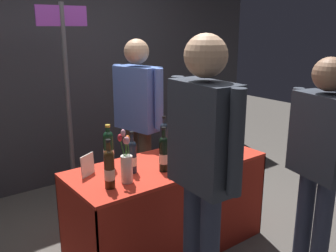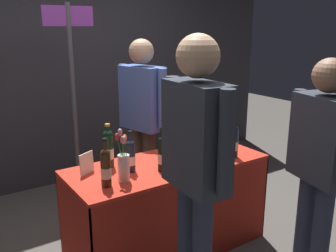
% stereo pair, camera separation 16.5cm
% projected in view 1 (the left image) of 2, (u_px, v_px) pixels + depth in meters
% --- Properties ---
extents(ground_plane, '(12.00, 12.00, 0.00)m').
position_uv_depth(ground_plane, '(168.00, 247.00, 3.11)').
color(ground_plane, '#514C47').
extents(back_partition, '(5.54, 0.12, 2.56)m').
position_uv_depth(back_partition, '(68.00, 73.00, 4.22)').
color(back_partition, '#2D2D33').
rests_on(back_partition, ground_plane).
extents(tasting_table, '(1.59, 0.66, 0.76)m').
position_uv_depth(tasting_table, '(168.00, 191.00, 2.97)').
color(tasting_table, red).
rests_on(tasting_table, ground_plane).
extents(featured_wine_bottle, '(0.07, 0.07, 0.35)m').
position_uv_depth(featured_wine_bottle, '(204.00, 130.00, 3.26)').
color(featured_wine_bottle, '#38230F').
rests_on(featured_wine_bottle, tasting_table).
extents(display_bottle_0, '(0.08, 0.08, 0.32)m').
position_uv_depth(display_bottle_0, '(200.00, 145.00, 2.90)').
color(display_bottle_0, black).
rests_on(display_bottle_0, tasting_table).
extents(display_bottle_1, '(0.07, 0.07, 0.32)m').
position_uv_depth(display_bottle_1, '(164.00, 138.00, 3.08)').
color(display_bottle_1, '#192333').
rests_on(display_bottle_1, tasting_table).
extents(display_bottle_2, '(0.08, 0.08, 0.34)m').
position_uv_depth(display_bottle_2, '(109.00, 149.00, 2.76)').
color(display_bottle_2, black).
rests_on(display_bottle_2, tasting_table).
extents(display_bottle_3, '(0.07, 0.07, 0.31)m').
position_uv_depth(display_bottle_3, '(132.00, 156.00, 2.69)').
color(display_bottle_3, '#192333').
rests_on(display_bottle_3, tasting_table).
extents(display_bottle_4, '(0.07, 0.07, 0.34)m').
position_uv_depth(display_bottle_4, '(109.00, 168.00, 2.42)').
color(display_bottle_4, '#38230F').
rests_on(display_bottle_4, tasting_table).
extents(display_bottle_5, '(0.07, 0.07, 0.30)m').
position_uv_depth(display_bottle_5, '(212.00, 141.00, 3.04)').
color(display_bottle_5, black).
rests_on(display_bottle_5, tasting_table).
extents(display_bottle_6, '(0.07, 0.07, 0.33)m').
position_uv_depth(display_bottle_6, '(175.00, 142.00, 2.97)').
color(display_bottle_6, '#38230F').
rests_on(display_bottle_6, tasting_table).
extents(display_bottle_7, '(0.07, 0.07, 0.32)m').
position_uv_depth(display_bottle_7, '(232.00, 140.00, 3.03)').
color(display_bottle_7, '#192333').
rests_on(display_bottle_7, tasting_table).
extents(display_bottle_8, '(0.07, 0.07, 0.34)m').
position_uv_depth(display_bottle_8, '(164.00, 153.00, 2.71)').
color(display_bottle_8, black).
rests_on(display_bottle_8, tasting_table).
extents(wine_glass_near_vendor, '(0.07, 0.07, 0.14)m').
position_uv_depth(wine_glass_near_vendor, '(218.00, 133.00, 3.38)').
color(wine_glass_near_vendor, silver).
rests_on(wine_glass_near_vendor, tasting_table).
extents(flower_vase, '(0.09, 0.08, 0.38)m').
position_uv_depth(flower_vase, '(126.00, 164.00, 2.51)').
color(flower_vase, silver).
rests_on(flower_vase, tasting_table).
extents(brochure_stand, '(0.13, 0.08, 0.16)m').
position_uv_depth(brochure_stand, '(88.00, 165.00, 2.64)').
color(brochure_stand, silver).
rests_on(brochure_stand, tasting_table).
extents(vendor_presenter, '(0.30, 0.60, 1.69)m').
position_uv_depth(vendor_presenter, '(138.00, 110.00, 3.51)').
color(vendor_presenter, '#4C4233').
rests_on(vendor_presenter, ground_plane).
extents(taster_foreground_right, '(0.24, 0.61, 1.77)m').
position_uv_depth(taster_foreground_right, '(203.00, 156.00, 2.14)').
color(taster_foreground_right, '#2D3347').
rests_on(taster_foreground_right, ground_plane).
extents(taster_foreground_left, '(0.31, 0.58, 1.62)m').
position_uv_depth(taster_foreground_left, '(321.00, 153.00, 2.49)').
color(taster_foreground_left, '#2D3347').
rests_on(taster_foreground_left, ground_plane).
extents(booth_signpost, '(0.46, 0.04, 2.01)m').
position_uv_depth(booth_signpost, '(67.00, 91.00, 3.39)').
color(booth_signpost, '#47474C').
rests_on(booth_signpost, ground_plane).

